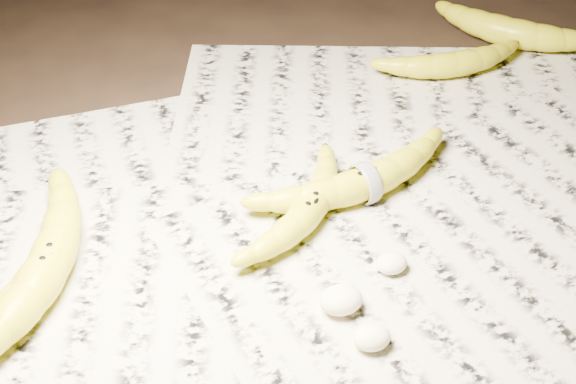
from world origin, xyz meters
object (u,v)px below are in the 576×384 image
object	(u,v)px
banana_center	(310,207)
banana_left_b	(51,246)
banana_left_a	(47,264)
banana_taped	(365,180)
banana_upper_b	(510,30)
banana_upper_a	(454,62)

from	to	relation	value
banana_center	banana_left_b	bearing A→B (deg)	130.16
banana_left_a	banana_center	distance (m)	0.26
banana_taped	banana_upper_b	size ratio (longest dim) A/B	1.12
banana_left_a	banana_upper_b	size ratio (longest dim) A/B	1.22
banana_left_a	banana_upper_b	distance (m)	0.70
banana_left_b	banana_taped	distance (m)	0.32
banana_left_a	banana_taped	bearing A→B (deg)	-59.80
banana_center	banana_taped	xyz separation A→B (m)	(0.07, 0.02, 0.00)
banana_upper_a	banana_upper_b	xyz separation A→B (m)	(0.11, 0.05, 0.00)
banana_left_a	banana_center	size ratio (longest dim) A/B	1.35
banana_upper_a	banana_left_a	bearing A→B (deg)	-153.92
banana_center	banana_taped	bearing A→B (deg)	-28.33
banana_taped	banana_upper_a	distance (m)	0.28
banana_center	banana_taped	size ratio (longest dim) A/B	0.81
banana_center	banana_taped	world-z (taller)	banana_taped
banana_left_b	banana_taped	bearing A→B (deg)	-64.75
banana_taped	banana_upper_a	bearing A→B (deg)	31.54
banana_left_b	banana_center	world-z (taller)	same
banana_taped	banana_upper_a	world-z (taller)	banana_taped
banana_taped	banana_center	bearing A→B (deg)	-175.43
banana_center	banana_upper_b	bearing A→B (deg)	-10.26
banana_left_a	banana_left_b	distance (m)	0.03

